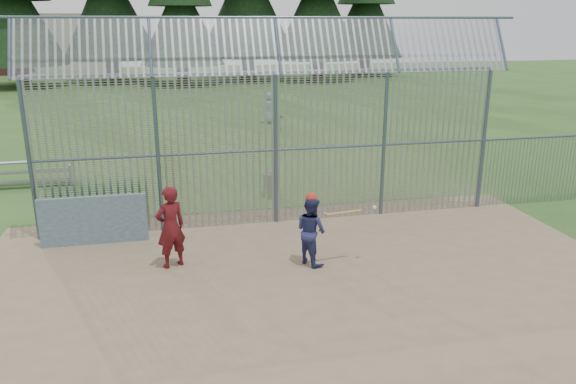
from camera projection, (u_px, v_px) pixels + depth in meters
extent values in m
plane|color=#2D511E|center=(308.00, 277.00, 11.93)|extent=(120.00, 120.00, 0.00)
cube|color=#756047|center=(314.00, 287.00, 11.46)|extent=(14.00, 10.00, 0.02)
cube|color=#38566B|center=(94.00, 220.00, 13.52)|extent=(2.50, 0.12, 1.20)
imported|color=navy|center=(311.00, 231.00, 12.37)|extent=(0.87, 0.94, 1.55)
imported|color=maroon|center=(171.00, 227.00, 12.16)|extent=(0.79, 0.68, 1.84)
imported|color=gray|center=(269.00, 108.00, 29.64)|extent=(0.81, 0.54, 1.63)
imported|color=slate|center=(279.00, 120.00, 28.11)|extent=(0.61, 0.47, 0.96)
sphere|color=red|center=(311.00, 198.00, 12.15)|extent=(0.25, 0.25, 0.25)
cylinder|color=#AA7F4C|center=(344.00, 213.00, 12.25)|extent=(0.85, 0.18, 0.07)
sphere|color=#AA7F4C|center=(325.00, 214.00, 12.16)|extent=(0.09, 0.09, 0.09)
sphere|color=white|center=(374.00, 207.00, 12.26)|extent=(0.09, 0.09, 0.09)
cylinder|color=gray|center=(272.00, 185.00, 17.34)|extent=(0.52, 0.52, 0.70)
cylinder|color=#9EA0A5|center=(272.00, 174.00, 17.23)|extent=(0.56, 0.56, 0.05)
sphere|color=#9EA0A5|center=(272.00, 172.00, 17.21)|extent=(0.10, 0.10, 0.10)
cube|color=slate|center=(26.00, 182.00, 18.24)|extent=(3.00, 0.25, 0.05)
cube|color=slate|center=(27.00, 172.00, 18.50)|extent=(3.00, 0.25, 0.05)
cube|color=slate|center=(28.00, 162.00, 18.75)|extent=(3.00, 0.25, 0.05)
cube|color=slate|center=(72.00, 173.00, 18.81)|extent=(0.06, 0.90, 0.70)
cylinder|color=#47566B|center=(29.00, 162.00, 13.39)|extent=(0.10, 0.10, 4.00)
cylinder|color=#47566B|center=(158.00, 156.00, 14.00)|extent=(0.10, 0.10, 4.00)
cylinder|color=#47566B|center=(276.00, 150.00, 14.62)|extent=(0.10, 0.10, 4.00)
cylinder|color=#47566B|center=(384.00, 145.00, 15.23)|extent=(0.10, 0.10, 4.00)
cylinder|color=#47566B|center=(484.00, 140.00, 15.85)|extent=(0.10, 0.10, 4.00)
cylinder|color=#47566B|center=(275.00, 72.00, 14.03)|extent=(12.00, 0.07, 0.07)
cylinder|color=#47566B|center=(276.00, 150.00, 14.62)|extent=(12.00, 0.06, 0.06)
cube|color=gray|center=(276.00, 150.00, 14.62)|extent=(12.00, 0.02, 4.00)
cube|color=gray|center=(278.00, 46.00, 13.49)|extent=(12.00, 0.77, 1.31)
cylinder|color=#47566B|center=(480.00, 174.00, 16.14)|extent=(0.08, 0.08, 2.00)
cylinder|color=#332319|center=(22.00, 68.00, 45.98)|extent=(1.19, 1.19, 3.06)
cylinder|color=#332319|center=(114.00, 62.00, 50.17)|extent=(1.33, 1.33, 3.42)
cylinder|color=#332319|center=(184.00, 67.00, 47.74)|extent=(1.12, 1.12, 2.88)
cylinder|color=#332319|center=(248.00, 60.00, 51.67)|extent=(1.40, 1.40, 3.60)
cylinder|color=#332319|center=(317.00, 62.00, 51.08)|extent=(1.26, 1.26, 3.24)
cylinder|color=#332319|center=(364.00, 60.00, 56.07)|extent=(1.19, 1.19, 3.06)
cube|color=#B2A58C|center=(76.00, 42.00, 62.78)|extent=(8.00, 7.00, 6.00)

